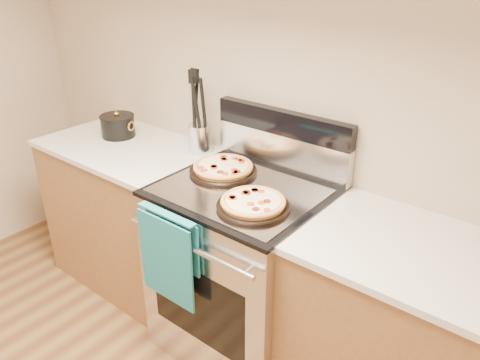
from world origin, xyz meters
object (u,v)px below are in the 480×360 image
Objects in this scene: pepperoni_pizza_back at (223,168)px; pepperoni_pizza_front at (253,203)px; range_body at (243,271)px; saucepan at (118,127)px; utensil_crock at (200,138)px.

pepperoni_pizza_front is at bearing -29.95° from pepperoni_pizza_back.
saucepan reaches higher than range_body.
saucepan is (-0.85, 0.03, 0.02)m from pepperoni_pizza_back.
range_body is at bearing -20.73° from pepperoni_pizza_back.
utensil_crock reaches higher than pepperoni_pizza_back.
range_body is 5.72× the size of utensil_crock.
range_body is 4.59× the size of saucepan.
pepperoni_pizza_front is 1.58× the size of saucepan.
utensil_crock reaches higher than saucepan.
pepperoni_pizza_back is at bearing -1.73° from saucepan.
pepperoni_pizza_back reaches higher than range_body.
utensil_crock is 0.80× the size of saucepan.
pepperoni_pizza_back is (-0.18, 0.07, 0.50)m from range_body.
utensil_crock is (-0.48, 0.22, 0.54)m from range_body.
utensil_crock is at bearing 13.48° from saucepan.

